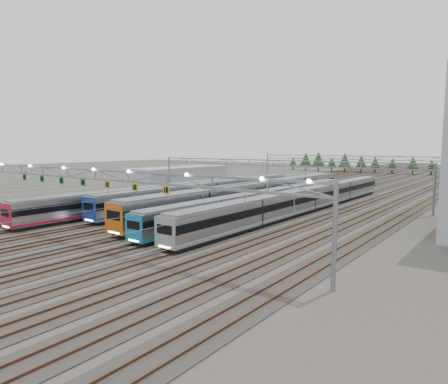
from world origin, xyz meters
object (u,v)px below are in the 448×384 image
Objects in this scene: train_d at (258,194)px; gantry_near at (94,176)px; west_shed at (179,176)px; train_f at (307,199)px; gantry_far at (353,161)px; train_c at (258,190)px; gantry_mid at (273,168)px; train_a at (161,195)px; train_b at (211,192)px; train_e at (266,201)px.

gantry_near is (-2.30, -31.06, 4.77)m from train_d.
train_f is at bearing -23.32° from west_shed.
gantry_far is (-2.25, 54.06, 4.07)m from train_d.
gantry_near is 62.83m from west_shed.
west_shed reaches higher than train_c.
train_f is at bearing -37.76° from gantry_mid.
train_a is 0.87× the size of train_c.
gantry_mid is at bearing -90.00° from gantry_far.
west_shed reaches higher than train_a.
gantry_near is 40.12m from gantry_mid.
train_b is at bearing -116.70° from train_c.
gantry_far is (0.05, 85.12, -0.70)m from gantry_near.
west_shed is at bearing 149.20° from train_e.
train_c is 1.12× the size of train_e.
train_d is at bearing 85.77° from gantry_near.
gantry_mid is (-11.25, 8.71, 4.33)m from train_f.
west_shed is at bearing 128.65° from train_a.
train_c is at bearing 122.07° from train_d.
gantry_far is (2.25, 46.88, 4.39)m from train_c.
train_a is 0.98× the size of train_e.
train_f is at bearing 48.28° from train_e.
train_e is 0.84× the size of train_f.
west_shed is (-42.34, 25.24, 0.52)m from train_e.
gantry_mid is at bearing 103.95° from train_d.
gantry_near reaches higher than train_a.
gantry_near is at bearing -55.44° from west_shed.
train_a is 16.74m from train_d.
west_shed is (-33.34, 13.36, 0.50)m from train_c.
gantry_mid reaches higher than train_a.
train_e is (18.00, 5.20, -0.07)m from train_a.
gantry_mid reaches higher than train_e.
gantry_mid reaches higher than train_b.
train_f is at bearing -26.85° from train_c.
gantry_near is 1.88× the size of west_shed.
train_c is 2.00× the size of west_shed.
train_b is 0.96× the size of train_e.
train_b reaches higher than train_c.
train_c reaches higher than train_e.
gantry_mid is at bearing 59.31° from train_a.
west_shed is at bearing -136.72° from gantry_far.
gantry_far is (6.75, 55.83, 4.24)m from train_b.
gantry_far is (11.25, 63.96, 4.35)m from train_a.
gantry_near reaches higher than train_b.
gantry_mid is at bearing 89.93° from gantry_near.
train_a is 9.30m from train_b.
train_d reaches higher than train_e.
train_b is 0.81× the size of train_f.
train_c is at bearing -21.83° from west_shed.
train_f is at bearing 2.21° from train_d.
gantry_near is (11.20, -21.16, 5.04)m from train_a.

